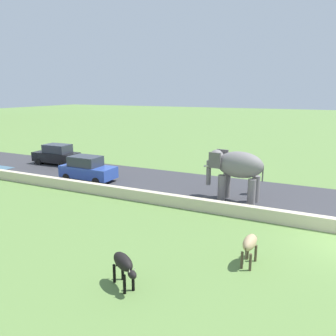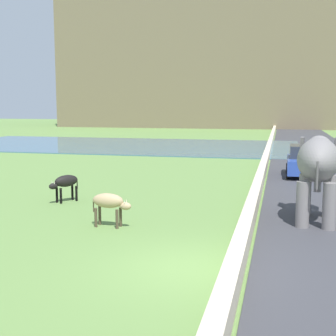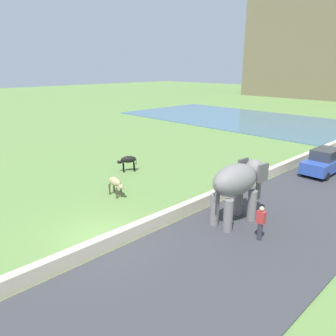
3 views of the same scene
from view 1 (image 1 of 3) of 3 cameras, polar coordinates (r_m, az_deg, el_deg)
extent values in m
cube|color=#38383D|center=(28.02, -17.53, -0.43)|extent=(7.00, 120.00, 0.06)
cube|color=beige|center=(23.96, -20.19, -2.14)|extent=(0.40, 110.00, 0.66)
ellipsoid|color=slate|center=(19.17, 12.24, 0.56)|extent=(1.63, 2.81, 1.50)
cylinder|color=slate|center=(19.42, 9.18, -3.53)|extent=(0.44, 0.44, 1.60)
cylinder|color=slate|center=(20.18, 10.06, -2.92)|extent=(0.44, 0.44, 1.60)
cylinder|color=slate|center=(18.90, 14.15, -4.24)|extent=(0.44, 0.44, 1.60)
cylinder|color=slate|center=(19.68, 14.85, -3.59)|extent=(0.44, 0.44, 1.60)
ellipsoid|color=slate|center=(19.60, 8.34, 1.56)|extent=(1.07, 0.98, 1.10)
cube|color=#575454|center=(19.00, 8.03, 1.31)|extent=(0.18, 0.71, 0.90)
cube|color=#575454|center=(20.09, 9.34, 1.91)|extent=(0.18, 0.71, 0.90)
cylinder|color=slate|center=(19.97, 7.00, -0.80)|extent=(0.28, 0.28, 1.50)
cone|color=silver|center=(19.65, 6.96, 0.32)|extent=(0.17, 0.57, 0.17)
cone|color=silver|center=(20.04, 7.46, 0.56)|extent=(0.17, 0.57, 0.17)
cylinder|color=#575454|center=(18.89, 15.99, -0.93)|extent=(0.08, 0.08, 0.90)
cylinder|color=#33333D|center=(21.20, 14.58, -3.42)|extent=(0.22, 0.22, 0.85)
cube|color=#B73333|center=(21.02, 14.69, -1.58)|extent=(0.36, 0.22, 0.56)
sphere|color=tan|center=(20.93, 14.75, -0.54)|extent=(0.22, 0.22, 0.22)
cube|color=#2D4CA8|center=(24.28, -13.56, -0.60)|extent=(1.72, 4.01, 0.80)
cube|color=#2D333D|center=(24.24, -14.02, 1.17)|extent=(1.46, 2.21, 0.70)
cylinder|color=black|center=(24.22, -9.92, -1.44)|extent=(0.18, 0.60, 0.60)
cylinder|color=black|center=(22.97, -12.26, -2.34)|extent=(0.18, 0.60, 0.60)
cylinder|color=black|center=(25.79, -14.63, -0.78)|extent=(0.18, 0.60, 0.60)
cylinder|color=black|center=(24.62, -17.04, -1.58)|extent=(0.18, 0.60, 0.60)
cube|color=black|center=(30.50, -18.68, 1.84)|extent=(1.83, 4.05, 0.80)
cube|color=#2D333D|center=(30.24, -18.50, 3.21)|extent=(1.51, 2.25, 0.70)
cylinder|color=black|center=(30.89, -21.41, 1.00)|extent=(0.20, 0.61, 0.60)
cylinder|color=black|center=(32.03, -19.39, 1.57)|extent=(0.20, 0.61, 0.60)
cylinder|color=black|center=(29.14, -17.77, 0.60)|extent=(0.20, 0.61, 0.60)
cylinder|color=black|center=(30.33, -15.78, 1.21)|extent=(0.20, 0.61, 0.60)
ellipsoid|color=black|center=(11.29, -7.75, -15.65)|extent=(0.95, 1.17, 0.50)
cylinder|color=black|center=(11.34, -6.02, -18.83)|extent=(0.10, 0.10, 0.65)
cylinder|color=black|center=(11.23, -7.50, -19.23)|extent=(0.10, 0.10, 0.65)
cylinder|color=black|center=(11.94, -7.81, -17.12)|extent=(0.10, 0.10, 0.65)
cylinder|color=black|center=(11.83, -9.22, -17.48)|extent=(0.10, 0.10, 0.65)
ellipsoid|color=black|center=(10.87, -6.20, -17.74)|extent=(0.41, 0.47, 0.26)
cone|color=beige|center=(10.82, -5.78, -16.84)|extent=(0.04, 0.04, 0.12)
cone|color=beige|center=(10.75, -6.67, -17.08)|extent=(0.04, 0.04, 0.12)
cylinder|color=black|center=(11.82, -8.90, -15.40)|extent=(0.04, 0.04, 0.45)
ellipsoid|color=tan|center=(12.80, 13.89, -12.31)|extent=(1.12, 0.50, 0.50)
cylinder|color=#493D2C|center=(13.42, 13.54, -13.77)|extent=(0.10, 0.10, 0.65)
cylinder|color=#493D2C|center=(13.36, 14.85, -13.99)|extent=(0.10, 0.10, 0.65)
cylinder|color=#493D2C|center=(12.75, 12.59, -15.22)|extent=(0.10, 0.10, 0.65)
cylinder|color=#493D2C|center=(12.69, 13.97, -15.46)|extent=(0.10, 0.10, 0.65)
ellipsoid|color=tan|center=(13.42, 14.57, -11.82)|extent=(0.41, 0.26, 0.26)
cone|color=beige|center=(13.37, 14.23, -11.09)|extent=(0.04, 0.04, 0.12)
cone|color=beige|center=(13.33, 14.99, -11.21)|extent=(0.04, 0.04, 0.12)
cylinder|color=#493D2C|center=(12.42, 13.18, -14.13)|extent=(0.04, 0.04, 0.45)
camera|label=2|loc=(21.11, 60.89, 0.34)|focal=49.80mm
camera|label=3|loc=(27.58, 43.48, 11.77)|focal=34.73mm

